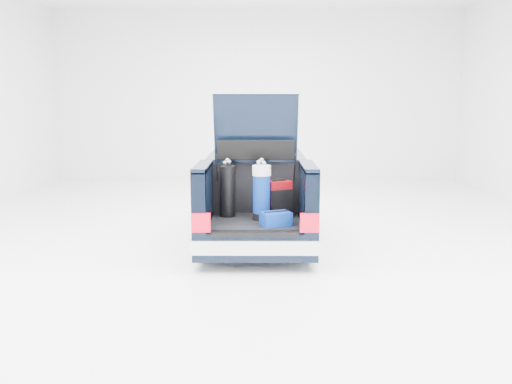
{
  "coord_description": "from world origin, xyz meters",
  "views": [
    {
      "loc": [
        0.06,
        -9.34,
        2.37
      ],
      "look_at": [
        0.0,
        -0.5,
        0.86
      ],
      "focal_mm": 38.0,
      "sensor_mm": 36.0,
      "label": 1
    }
  ],
  "objects_px": {
    "car": "(256,197)",
    "black_golf_bag": "(228,191)",
    "red_suitcase": "(279,199)",
    "blue_golf_bag": "(262,192)",
    "blue_duffel": "(276,219)"
  },
  "relations": [
    {
      "from": "car",
      "to": "black_golf_bag",
      "type": "relative_size",
      "value": 5.25
    },
    {
      "from": "car",
      "to": "blue_golf_bag",
      "type": "bearing_deg",
      "value": -86.69
    },
    {
      "from": "car",
      "to": "blue_golf_bag",
      "type": "distance_m",
      "value": 1.57
    },
    {
      "from": "car",
      "to": "blue_duffel",
      "type": "relative_size",
      "value": 9.76
    },
    {
      "from": "car",
      "to": "blue_golf_bag",
      "type": "height_order",
      "value": "car"
    },
    {
      "from": "car",
      "to": "black_golf_bag",
      "type": "bearing_deg",
      "value": -108.19
    },
    {
      "from": "black_golf_bag",
      "to": "blue_duffel",
      "type": "bearing_deg",
      "value": -55.97
    },
    {
      "from": "car",
      "to": "blue_duffel",
      "type": "bearing_deg",
      "value": -81.34
    },
    {
      "from": "car",
      "to": "red_suitcase",
      "type": "relative_size",
      "value": 8.0
    },
    {
      "from": "black_golf_bag",
      "to": "blue_golf_bag",
      "type": "bearing_deg",
      "value": -39.51
    },
    {
      "from": "red_suitcase",
      "to": "black_golf_bag",
      "type": "bearing_deg",
      "value": 157.01
    },
    {
      "from": "red_suitcase",
      "to": "blue_golf_bag",
      "type": "bearing_deg",
      "value": -162.69
    },
    {
      "from": "blue_golf_bag",
      "to": "red_suitcase",
      "type": "bearing_deg",
      "value": 29.9
    },
    {
      "from": "car",
      "to": "red_suitcase",
      "type": "distance_m",
      "value": 1.37
    },
    {
      "from": "blue_golf_bag",
      "to": "blue_duffel",
      "type": "bearing_deg",
      "value": -72.13
    }
  ]
}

